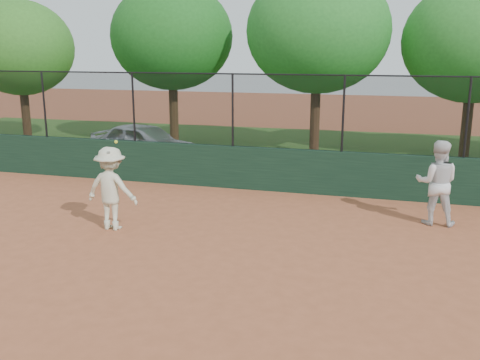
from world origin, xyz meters
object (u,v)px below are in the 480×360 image
(parked_car, at_px, (144,143))
(tree_0, at_px, (20,48))
(tree_1, at_px, (172,37))
(tree_3, at_px, (475,42))
(tree_2, at_px, (318,31))
(player_main, at_px, (111,189))
(player_second, at_px, (437,183))

(parked_car, bearing_deg, tree_0, 82.49)
(tree_1, relative_size, tree_3, 1.04)
(tree_1, xyz_separation_m, tree_2, (5.81, -0.40, 0.14))
(player_main, relative_size, tree_0, 0.35)
(player_main, bearing_deg, parked_car, 110.26)
(player_second, distance_m, tree_2, 9.16)
(tree_2, bearing_deg, tree_0, -176.79)
(player_main, bearing_deg, tree_2, 73.32)
(tree_2, bearing_deg, tree_1, 176.05)
(tree_0, bearing_deg, tree_3, 3.66)
(player_second, distance_m, tree_0, 17.54)
(tree_0, bearing_deg, tree_1, 9.78)
(parked_car, bearing_deg, tree_2, -46.13)
(player_second, relative_size, tree_2, 0.28)
(player_main, xyz_separation_m, tree_2, (2.95, 9.85, 3.56))
(parked_car, relative_size, tree_0, 0.69)
(parked_car, relative_size, tree_2, 0.60)
(parked_car, height_order, tree_2, tree_2)
(player_main, xyz_separation_m, tree_3, (8.24, 10.28, 3.18))
(player_main, bearing_deg, player_second, 18.76)
(player_second, xyz_separation_m, tree_0, (-15.87, 6.87, 2.94))
(parked_car, distance_m, player_second, 10.19)
(player_second, height_order, tree_0, tree_0)
(parked_car, xyz_separation_m, tree_3, (10.69, 3.63, 3.40))
(player_main, distance_m, tree_1, 11.17)
(parked_car, relative_size, tree_1, 0.63)
(tree_2, height_order, tree_3, tree_2)
(player_main, xyz_separation_m, tree_1, (-2.86, 10.25, 3.42))
(parked_car, bearing_deg, tree_3, -57.99)
(tree_0, relative_size, tree_2, 0.87)
(player_main, relative_size, tree_3, 0.33)
(player_second, distance_m, player_main, 7.14)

